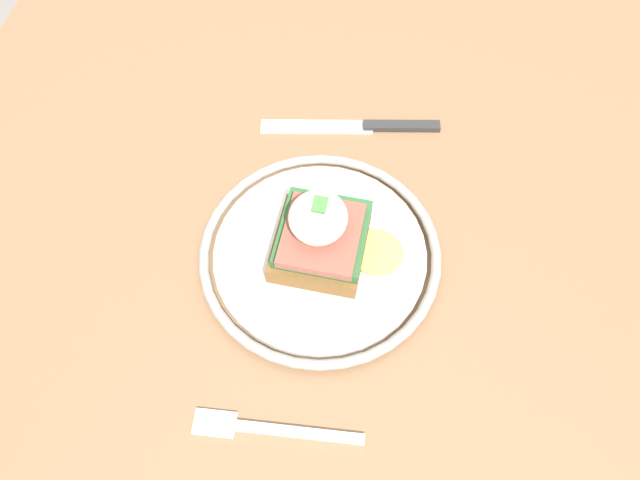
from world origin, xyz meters
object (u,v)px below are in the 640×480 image
knife (365,126)px  plate (320,254)px  fork (268,429)px  sandwich (321,235)px

knife → plate: bearing=174.9°
fork → sandwich: bearing=-3.4°
plate → fork: (-0.17, 0.01, -0.01)m
plate → fork: bearing=177.1°
fork → knife: 0.34m
fork → knife: knife is taller
sandwich → plate: bearing=89.7°
sandwich → knife: (0.17, -0.01, -0.04)m
fork → plate: bearing=-2.9°
plate → sandwich: (-0.00, -0.00, 0.04)m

